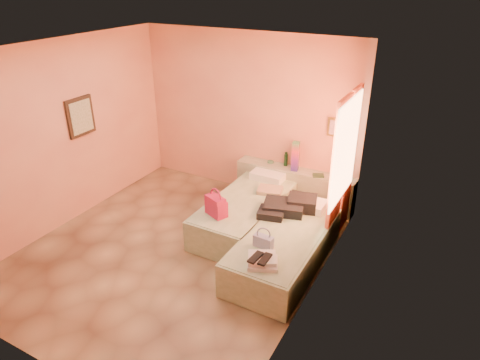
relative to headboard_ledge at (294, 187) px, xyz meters
The scene contains 16 objects.
ground 2.34m from the headboard_ledge, 114.90° to the right, with size 4.50×4.50×0.00m, color tan.
room_walls 2.25m from the headboard_ledge, 116.65° to the right, with size 4.02×4.51×2.81m.
headboard_ledge is the anchor object (origin of this frame).
bed_left 1.12m from the headboard_ledge, 109.65° to the right, with size 0.90×2.00×0.50m, color #B6CDA5.
bed_right 1.74m from the headboard_ledge, 72.45° to the right, with size 0.90×2.00×0.50m, color #B6CDA5.
water_bottle 0.49m from the headboard_ledge, 159.86° to the left, with size 0.07×0.07×0.23m, color #153A1F.
rainbow_box 0.58m from the headboard_ledge, 91.38° to the right, with size 0.11×0.11×0.50m, color #B01541.
small_dish 0.59m from the headboard_ledge, behind, with size 0.11×0.11×0.03m, color #48845D.
green_book 0.55m from the headboard_ledge, ahead, with size 0.18×0.13×0.03m, color #26482A.
flower_vase 0.85m from the headboard_ledge, ahead, with size 0.19×0.19×0.25m, color beige.
magenta_handbag 1.78m from the headboard_ledge, 107.75° to the right, with size 0.32×0.18×0.30m, color #B01541.
khaki_garment 0.72m from the headboard_ledge, 102.52° to the right, with size 0.37×0.30×0.06m, color tan.
clothes_pile 1.20m from the headboard_ledge, 73.91° to the right, with size 0.62×0.62×0.18m, color black.
blue_handbag 2.11m from the headboard_ledge, 79.10° to the right, with size 0.25×0.11×0.16m, color #3C4892.
towel_stack 2.46m from the headboard_ledge, 77.11° to the right, with size 0.35×0.30×0.10m, color silver.
sandal_pair 2.51m from the headboard_ledge, 77.73° to the right, with size 0.18×0.24×0.03m, color black.
Camera 1 is at (3.23, -4.03, 3.65)m, focal length 32.00 mm.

